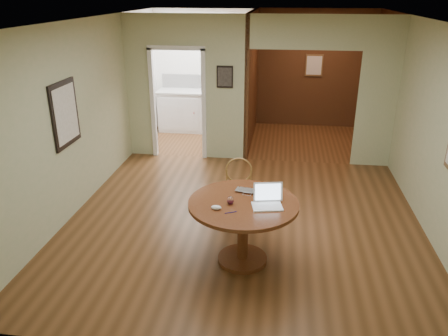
# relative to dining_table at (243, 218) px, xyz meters

# --- Properties ---
(floor) EXTENTS (5.00, 5.00, 0.00)m
(floor) POSITION_rel_dining_table_xyz_m (-0.09, 0.95, -0.60)
(floor) COLOR #4F3016
(floor) RESTS_ON ground
(room_shell) EXTENTS (5.20, 7.50, 5.00)m
(room_shell) POSITION_rel_dining_table_xyz_m (-0.55, 4.05, 0.69)
(room_shell) COLOR white
(room_shell) RESTS_ON ground
(dining_table) EXTENTS (1.29, 1.29, 0.81)m
(dining_table) POSITION_rel_dining_table_xyz_m (0.00, 0.00, 0.00)
(dining_table) COLOR brown
(dining_table) RESTS_ON ground
(chair) EXTENTS (0.45, 0.45, 0.97)m
(chair) POSITION_rel_dining_table_xyz_m (-0.15, 0.90, -0.06)
(chair) COLOR brown
(chair) RESTS_ON ground
(open_laptop) EXTENTS (0.38, 0.35, 0.24)m
(open_laptop) POSITION_rel_dining_table_xyz_m (0.28, -0.03, 0.27)
(open_laptop) COLOR white
(open_laptop) RESTS_ON dining_table
(closed_laptop) EXTENTS (0.36, 0.27, 0.03)m
(closed_laptop) POSITION_rel_dining_table_xyz_m (0.04, 0.22, 0.22)
(closed_laptop) COLOR #AFAFB4
(closed_laptop) RESTS_ON dining_table
(mouse) EXTENTS (0.12, 0.07, 0.05)m
(mouse) POSITION_rel_dining_table_xyz_m (-0.28, -0.23, 0.23)
(mouse) COLOR white
(mouse) RESTS_ON dining_table
(wine_glass) EXTENTS (0.08, 0.08, 0.09)m
(wine_glass) POSITION_rel_dining_table_xyz_m (-0.14, -0.07, 0.26)
(wine_glass) COLOR white
(wine_glass) RESTS_ON dining_table
(pen) EXTENTS (0.13, 0.07, 0.01)m
(pen) POSITION_rel_dining_table_xyz_m (-0.11, -0.28, 0.21)
(pen) COLOR #0D0D5E
(pen) RESTS_ON dining_table
(kitchen_cabinet) EXTENTS (2.06, 0.60, 0.94)m
(kitchen_cabinet) POSITION_rel_dining_table_xyz_m (-1.44, 5.15, -0.12)
(kitchen_cabinet) COLOR white
(kitchen_cabinet) RESTS_ON ground
(grocery_bag) EXTENTS (0.35, 0.32, 0.30)m
(grocery_bag) POSITION_rel_dining_table_xyz_m (-0.64, 5.15, 0.49)
(grocery_bag) COLOR beige
(grocery_bag) RESTS_ON kitchen_cabinet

